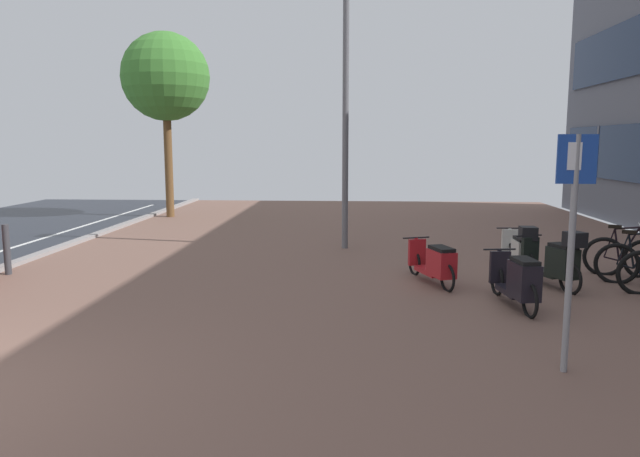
{
  "coord_description": "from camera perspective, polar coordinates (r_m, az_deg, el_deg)",
  "views": [
    {
      "loc": [
        4.37,
        -4.84,
        2.42
      ],
      "look_at": [
        3.86,
        3.72,
        1.18
      ],
      "focal_mm": 33.29,
      "sensor_mm": 36.0,
      "label": 1
    }
  ],
  "objects": [
    {
      "name": "scooter_mid",
      "position": [
        10.36,
        11.01,
        -3.29
      ],
      "size": [
        0.81,
        1.7,
        0.74
      ],
      "color": "black",
      "rests_on": "ground"
    },
    {
      "name": "scooter_extra",
      "position": [
        11.74,
        18.7,
        -1.96
      ],
      "size": [
        0.52,
        1.78,
        0.96
      ],
      "color": "black",
      "rests_on": "ground"
    },
    {
      "name": "bicycle_rack_05",
      "position": [
        11.54,
        28.35,
        -3.06
      ],
      "size": [
        1.37,
        0.59,
        1.02
      ],
      "color": "black",
      "rests_on": "ground"
    },
    {
      "name": "bollard_far",
      "position": [
        12.39,
        -27.9,
        -1.79
      ],
      "size": [
        0.12,
        0.12,
        0.94
      ],
      "color": "#38383D",
      "rests_on": "ground"
    },
    {
      "name": "street_tree",
      "position": [
        20.2,
        -14.63,
        13.86
      ],
      "size": [
        2.81,
        2.81,
        5.93
      ],
      "color": "brown",
      "rests_on": "ground"
    },
    {
      "name": "parking_sign",
      "position": [
        6.64,
        23.1,
        0.04
      ],
      "size": [
        0.4,
        0.07,
        2.51
      ],
      "color": "gray",
      "rests_on": "ground"
    },
    {
      "name": "bicycle_rack_06",
      "position": [
        12.16,
        27.19,
        -2.46
      ],
      "size": [
        1.34,
        0.58,
        1.02
      ],
      "color": "black",
      "rests_on": "ground"
    },
    {
      "name": "scooter_near",
      "position": [
        9.19,
        18.49,
        -4.79
      ],
      "size": [
        0.57,
        1.78,
        0.81
      ],
      "color": "black",
      "rests_on": "ground"
    },
    {
      "name": "lamp_post",
      "position": [
        13.62,
        2.48,
        13.05
      ],
      "size": [
        0.2,
        0.52,
        6.48
      ],
      "color": "slate",
      "rests_on": "ground"
    },
    {
      "name": "ground",
      "position": [
        6.16,
        -26.57,
        -16.01
      ],
      "size": [
        21.0,
        40.0,
        0.13
      ],
      "color": "#20232C"
    },
    {
      "name": "scooter_far",
      "position": [
        10.67,
        21.72,
        -2.9
      ],
      "size": [
        0.83,
        1.62,
        1.04
      ],
      "color": "black",
      "rests_on": "ground"
    }
  ]
}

